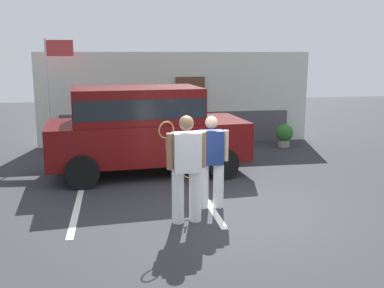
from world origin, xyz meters
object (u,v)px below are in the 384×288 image
parked_suv (143,126)px  tennis_player_woman (211,161)px  tennis_player_man (186,167)px  flag_pole (53,74)px  potted_plant_by_porch (284,134)px

parked_suv → tennis_player_woman: size_ratio=2.76×
parked_suv → tennis_player_man: bearing=-85.8°
tennis_player_woman → flag_pole: flag_pole is taller
potted_plant_by_porch → parked_suv: bearing=-152.1°
tennis_player_woman → tennis_player_man: bearing=51.1°
tennis_player_man → flag_pole: (-2.85, 6.25, 1.28)m
tennis_player_woman → flag_pole: 6.70m
potted_plant_by_porch → flag_pole: 7.04m
tennis_player_man → flag_pole: flag_pole is taller
tennis_player_woman → potted_plant_by_porch: 6.05m
parked_suv → flag_pole: flag_pole is taller
tennis_player_woman → flag_pole: bearing=-56.5°
tennis_player_woman → potted_plant_by_porch: (3.37, 5.01, -0.49)m
parked_suv → tennis_player_woman: parked_suv is taller
tennis_player_woman → flag_pole: size_ratio=0.53×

